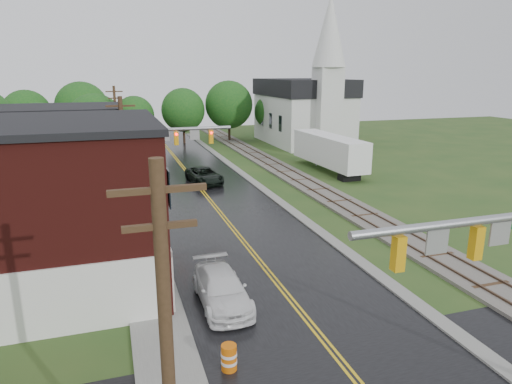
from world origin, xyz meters
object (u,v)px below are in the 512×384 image
traffic_signal_near (494,256)px  utility_pole_c (117,126)px  tree_left_c (42,135)px  pickup_white (222,289)px  utility_pole_a (168,364)px  semi_trailer (329,150)px  church (306,104)px  tree_left_e (97,124)px  suv_dark (204,176)px  construction_barrel (229,358)px  traffic_signal_far (167,146)px  utility_pole_b (125,163)px  brick_building (7,210)px

traffic_signal_near → utility_pole_c: (-10.27, 42.00, -0.25)m
tree_left_c → pickup_white: 31.44m
utility_pole_a → semi_trailer: utility_pole_a is taller
church → utility_pole_c: (-26.80, -9.74, -1.11)m
utility_pole_c → tree_left_e: utility_pole_c is taller
traffic_signal_near → suv_dark: 32.49m
tree_left_c → pickup_white: tree_left_c is taller
utility_pole_a → semi_trailer: 41.57m
semi_trailer → utility_pole_a: bearing=-121.3°
church → construction_barrel: church is taller
traffic_signal_far → construction_barrel: (-0.63, -21.28, -4.47)m
utility_pole_c → traffic_signal_far: bearing=-78.9°
semi_trailer → utility_pole_b: bearing=-148.0°
traffic_signal_near → semi_trailer: (11.28, 33.46, -2.68)m
pickup_white → utility_pole_b: bearing=107.7°
utility_pole_c → church: bearing=20.0°
traffic_signal_far → suv_dark: bearing=59.0°
utility_pole_b → suv_dark: utility_pole_b is taller
pickup_white → traffic_signal_far: bearing=91.2°
brick_building → tree_left_e: (3.64, 30.90, 0.66)m
utility_pole_b → tree_left_c: 19.24m
brick_building → traffic_signal_far: (9.01, 12.00, 0.82)m
suv_dark → pickup_white: bearing=-107.2°
pickup_white → semi_trailer: 30.74m
semi_trailer → suv_dark: bearing=-174.4°
utility_pole_a → tree_left_c: bearing=100.0°
church → pickup_white: (-23.20, -43.18, -5.08)m
church → traffic_signal_far: church is taller
traffic_signal_far → utility_pole_c: (-3.33, 17.00, -0.25)m
tree_left_c → pickup_white: size_ratio=1.47×
traffic_signal_far → tree_left_e: size_ratio=0.90×
tree_left_c → construction_barrel: 35.77m
utility_pole_b → construction_barrel: 17.04m
utility_pole_c → suv_dark: size_ratio=1.64×
pickup_white → construction_barrel: bearing=-100.3°
suv_dark → utility_pole_c: bearing=120.0°
church → suv_dark: 27.92m
brick_building → pickup_white: bearing=-25.6°
church → semi_trailer: (-5.25, -18.27, -3.54)m
church → semi_trailer: church is taller
utility_pole_b → pickup_white: bearing=-72.5°
traffic_signal_near → traffic_signal_far: size_ratio=1.00×
utility_pole_a → suv_dark: bearing=77.4°
utility_pole_c → suv_dark: 13.09m
utility_pole_b → brick_building: bearing=-129.1°
church → tree_left_c: size_ratio=2.61×
construction_barrel → church: bearing=63.4°
utility_pole_c → utility_pole_a: bearing=-90.0°
tree_left_c → suv_dark: size_ratio=1.39×
utility_pole_b → semi_trailer: size_ratio=0.73×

